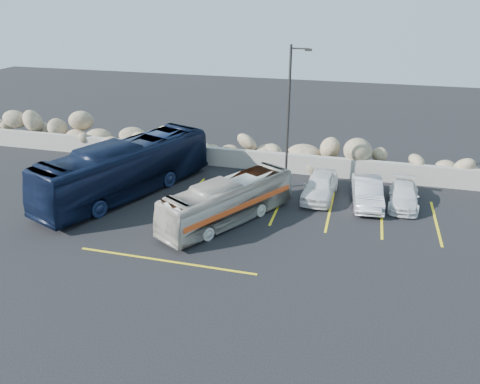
% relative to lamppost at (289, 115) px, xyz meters
% --- Properties ---
extents(ground, '(90.00, 90.00, 0.00)m').
position_rel_lamppost_xyz_m(ground, '(-2.56, -9.50, -4.30)').
color(ground, black).
rests_on(ground, ground).
extents(seawall, '(60.00, 0.40, 1.20)m').
position_rel_lamppost_xyz_m(seawall, '(-2.56, 2.50, -3.70)').
color(seawall, gray).
rests_on(seawall, ground).
extents(riprap_pile, '(54.00, 2.80, 2.60)m').
position_rel_lamppost_xyz_m(riprap_pile, '(-2.56, 3.70, -3.00)').
color(riprap_pile, '#877558').
rests_on(riprap_pile, ground).
extents(parking_lines, '(18.16, 9.36, 0.01)m').
position_rel_lamppost_xyz_m(parking_lines, '(2.09, -3.93, -4.29)').
color(parking_lines, yellow).
rests_on(parking_lines, ground).
extents(lamppost, '(1.14, 0.18, 8.00)m').
position_rel_lamppost_xyz_m(lamppost, '(0.00, 0.00, 0.00)').
color(lamppost, '#2D2A28').
rests_on(lamppost, ground).
extents(vintage_bus, '(5.43, 7.59, 2.15)m').
position_rel_lamppost_xyz_m(vintage_bus, '(-2.04, -5.00, -3.22)').
color(vintage_bus, '#BDB7AA').
rests_on(vintage_bus, ground).
extents(tour_coach, '(6.36, 11.07, 3.03)m').
position_rel_lamppost_xyz_m(tour_coach, '(-8.44, -3.25, -2.78)').
color(tour_coach, black).
rests_on(tour_coach, ground).
extents(car_a, '(1.87, 4.13, 1.38)m').
position_rel_lamppost_xyz_m(car_a, '(2.01, -0.93, -3.61)').
color(car_a, white).
rests_on(car_a, ground).
extents(car_b, '(1.84, 4.24, 1.36)m').
position_rel_lamppost_xyz_m(car_b, '(4.55, -1.12, -3.62)').
color(car_b, silver).
rests_on(car_b, ground).
extents(car_c, '(1.69, 3.79, 1.08)m').
position_rel_lamppost_xyz_m(car_c, '(6.42, -0.78, -3.75)').
color(car_c, white).
rests_on(car_c, ground).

